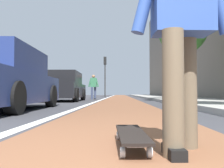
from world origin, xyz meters
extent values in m
plane|color=#38383D|center=(10.00, 0.00, 0.00)|extent=(80.00, 80.00, 0.00)
cube|color=brown|center=(24.00, 0.00, 0.00)|extent=(56.00, 2.02, 0.00)
cube|color=silver|center=(20.00, 1.16, 0.00)|extent=(52.00, 0.16, 0.01)
cube|color=#9E9B93|center=(18.00, -3.35, 0.07)|extent=(52.00, 3.20, 0.13)
cube|color=slate|center=(22.00, -5.83, 6.54)|extent=(40.00, 1.20, 13.09)
cylinder|color=white|center=(1.15, 0.03, 0.04)|extent=(0.07, 0.03, 0.07)
cylinder|color=white|center=(1.16, -0.14, 0.04)|extent=(0.07, 0.03, 0.07)
cylinder|color=white|center=(0.55, 0.00, 0.04)|extent=(0.07, 0.03, 0.07)
cylinder|color=white|center=(0.56, -0.17, 0.04)|extent=(0.07, 0.03, 0.07)
cube|color=silver|center=(1.16, -0.05, 0.08)|extent=(0.07, 0.12, 0.02)
cube|color=silver|center=(0.56, -0.09, 0.08)|extent=(0.07, 0.12, 0.02)
cube|color=black|center=(0.86, -0.07, 0.10)|extent=(0.85, 0.25, 0.02)
cylinder|color=brown|center=(0.58, -0.33, 0.41)|extent=(0.14, 0.14, 0.82)
cylinder|color=brown|center=(0.85, -0.49, 0.41)|extent=(0.14, 0.14, 0.82)
cube|color=black|center=(0.58, -0.33, 0.04)|extent=(0.27, 0.11, 0.07)
cube|color=navy|center=(4.74, 2.90, 0.53)|extent=(4.36, 2.01, 0.70)
cube|color=#4C606B|center=(5.77, 2.94, 1.18)|extent=(0.10, 1.64, 0.51)
cylinder|color=black|center=(6.10, 2.07, 0.32)|extent=(0.65, 0.24, 0.64)
cylinder|color=black|center=(3.44, 1.97, 0.32)|extent=(0.65, 0.24, 0.64)
cube|color=black|center=(11.29, 2.92, 0.54)|extent=(4.46, 1.88, 0.70)
cube|color=black|center=(11.14, 2.91, 1.19)|extent=(2.47, 1.68, 0.60)
cube|color=#4C606B|center=(12.36, 2.95, 1.19)|extent=(0.09, 1.54, 0.51)
cylinder|color=black|center=(12.63, 3.79, 0.33)|extent=(0.66, 0.24, 0.65)
cylinder|color=black|center=(12.68, 2.13, 0.33)|extent=(0.66, 0.24, 0.65)
cylinder|color=black|center=(9.90, 3.71, 0.33)|extent=(0.66, 0.24, 0.65)
cylinder|color=black|center=(9.95, 2.05, 0.33)|extent=(0.66, 0.24, 0.65)
cylinder|color=#2D2D2D|center=(23.47, 1.56, 1.66)|extent=(0.12, 0.12, 3.31)
cube|color=black|center=(23.47, 1.56, 3.71)|extent=(0.24, 0.28, 0.80)
sphere|color=#360606|center=(23.60, 1.56, 3.97)|extent=(0.16, 0.16, 0.16)
sphere|color=gold|center=(23.60, 1.56, 3.71)|extent=(0.16, 0.16, 0.16)
sphere|color=black|center=(23.60, 1.56, 3.45)|extent=(0.16, 0.16, 0.16)
cylinder|color=brown|center=(10.49, -2.95, 1.31)|extent=(0.29, 0.29, 2.62)
sphere|color=#3D7F33|center=(10.49, -2.95, 3.43)|extent=(2.33, 2.33, 2.33)
cylinder|color=#384260|center=(14.81, 1.66, 0.40)|extent=(0.14, 0.14, 0.81)
cylinder|color=#384260|center=(14.55, 1.84, 0.40)|extent=(0.14, 0.14, 0.81)
cube|color=black|center=(14.81, 1.66, 0.03)|extent=(0.26, 0.10, 0.07)
cube|color=#33724C|center=(14.69, 1.76, 1.10)|extent=(0.24, 0.39, 0.59)
cylinder|color=#33724C|center=(14.69, 1.53, 1.10)|extent=(0.09, 0.23, 0.59)
cylinder|color=#33724C|center=(14.69, 2.00, 1.10)|extent=(0.09, 0.23, 0.59)
sphere|color=#936B4C|center=(14.69, 1.76, 1.50)|extent=(0.22, 0.22, 0.22)
camera|label=1|loc=(-0.98, 0.01, 0.41)|focal=38.65mm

